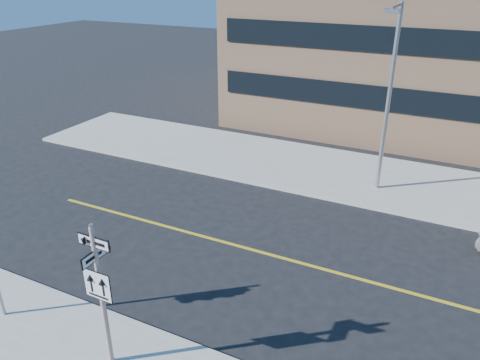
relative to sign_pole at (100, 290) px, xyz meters
The scene contains 3 objects.
ground 3.50m from the sign_pole, 90.00° to the left, with size 120.00×120.00×0.00m, color black.
sign_pole is the anchor object (origin of this frame).
streetlight_a 14.05m from the sign_pole, 73.23° to the left, with size 0.55×2.25×8.00m.
Camera 1 is at (6.96, -9.08, 9.45)m, focal length 35.00 mm.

